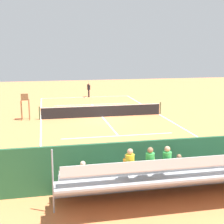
% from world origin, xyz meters
% --- Properties ---
extents(ground_plane, '(60.00, 60.00, 0.00)m').
position_xyz_m(ground_plane, '(0.00, 0.00, 0.00)').
color(ground_plane, '#D17542').
extents(court_line_markings, '(10.10, 22.20, 0.01)m').
position_xyz_m(court_line_markings, '(0.00, -0.04, 0.00)').
color(court_line_markings, white).
rests_on(court_line_markings, ground).
extents(tennis_net, '(10.30, 0.10, 1.07)m').
position_xyz_m(tennis_net, '(0.00, 0.00, 0.50)').
color(tennis_net, black).
rests_on(tennis_net, ground).
extents(backdrop_wall, '(18.00, 0.16, 2.00)m').
position_xyz_m(backdrop_wall, '(0.00, 14.00, 1.00)').
color(backdrop_wall, '#235633').
rests_on(backdrop_wall, ground).
extents(bleacher_stand, '(9.06, 2.40, 2.48)m').
position_xyz_m(bleacher_stand, '(0.17, 15.36, 0.95)').
color(bleacher_stand, '#9EA0A5').
rests_on(bleacher_stand, ground).
extents(umpire_chair, '(0.67, 0.67, 2.14)m').
position_xyz_m(umpire_chair, '(6.20, -0.16, 1.31)').
color(umpire_chair, brown).
rests_on(umpire_chair, ground).
extents(courtside_bench, '(1.80, 0.40, 0.93)m').
position_xyz_m(courtside_bench, '(-2.29, 13.27, 0.56)').
color(courtside_bench, '#9E754C').
rests_on(courtside_bench, ground).
extents(equipment_bag, '(0.90, 0.36, 0.36)m').
position_xyz_m(equipment_bag, '(-0.24, 13.40, 0.18)').
color(equipment_bag, '#B22D2D').
rests_on(equipment_bag, ground).
extents(tennis_player, '(0.38, 0.54, 1.93)m').
position_xyz_m(tennis_player, '(-0.39, -11.04, 1.02)').
color(tennis_player, black).
rests_on(tennis_player, ground).
extents(tennis_racket, '(0.48, 0.54, 0.03)m').
position_xyz_m(tennis_racket, '(0.01, -10.49, 0.01)').
color(tennis_racket, black).
rests_on(tennis_racket, ground).
extents(tennis_ball_near, '(0.07, 0.07, 0.07)m').
position_xyz_m(tennis_ball_near, '(-0.05, -7.90, 0.03)').
color(tennis_ball_near, '#CCDB33').
rests_on(tennis_ball_near, ground).
extents(tennis_ball_far, '(0.07, 0.07, 0.07)m').
position_xyz_m(tennis_ball_far, '(-1.54, -8.37, 0.03)').
color(tennis_ball_far, '#CCDB33').
rests_on(tennis_ball_far, ground).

